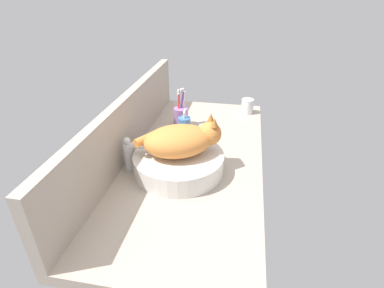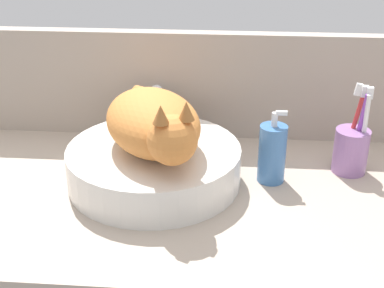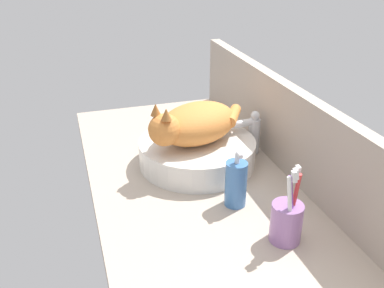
{
  "view_description": "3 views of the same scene",
  "coord_description": "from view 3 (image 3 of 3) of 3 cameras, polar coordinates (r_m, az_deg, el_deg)",
  "views": [
    {
      "loc": [
        -102.93,
        -19.21,
        64.92
      ],
      "look_at": [
        -3.26,
        -0.8,
        8.12
      ],
      "focal_mm": 28.0,
      "sensor_mm": 36.0,
      "label": 1
    },
    {
      "loc": [
        4.26,
        -88.69,
        53.19
      ],
      "look_at": [
        -2.69,
        -1.9,
        10.98
      ],
      "focal_mm": 50.0,
      "sensor_mm": 36.0,
      "label": 2
    },
    {
      "loc": [
        95.01,
        -31.62,
        61.12
      ],
      "look_at": [
        -3.91,
        -0.7,
        10.04
      ],
      "focal_mm": 40.0,
      "sensor_mm": 36.0,
      "label": 3
    }
  ],
  "objects": [
    {
      "name": "faucet",
      "position": [
        1.31,
        7.87,
        1.73
      ],
      "size": [
        3.92,
        11.86,
        13.6
      ],
      "color": "silver",
      "rests_on": "ground_plane"
    },
    {
      "name": "sink_basin",
      "position": [
        1.25,
        0.7,
        -1.09
      ],
      "size": [
        33.93,
        33.93,
        7.49
      ],
      "primitive_type": "cylinder",
      "color": "silver",
      "rests_on": "ground_plane"
    },
    {
      "name": "toothbrush_cup",
      "position": [
        0.96,
        12.51,
        -9.97
      ],
      "size": [
        6.95,
        6.95,
        18.68
      ],
      "color": "#996BA8",
      "rests_on": "ground_plane"
    },
    {
      "name": "soap_dispenser",
      "position": [
        1.06,
        5.87,
        -5.25
      ],
      "size": [
        5.41,
        5.41,
        15.07
      ],
      "color": "#3F72B2",
      "rests_on": "ground_plane"
    },
    {
      "name": "cat",
      "position": [
        1.2,
        0.27,
        2.73
      ],
      "size": [
        25.89,
        30.64,
        14.0
      ],
      "color": "orange",
      "rests_on": "sink_basin"
    },
    {
      "name": "ground_plane",
      "position": [
        1.18,
        0.89,
        -5.99
      ],
      "size": [
        123.26,
        56.94,
        4.0
      ],
      "primitive_type": "cube",
      "color": "#B2A08E"
    },
    {
      "name": "backsplash_panel",
      "position": [
        1.22,
        12.96,
        1.82
      ],
      "size": [
        123.26,
        3.6,
        24.33
      ],
      "primitive_type": "cube",
      "color": "#AD9E8E",
      "rests_on": "ground_plane"
    }
  ]
}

